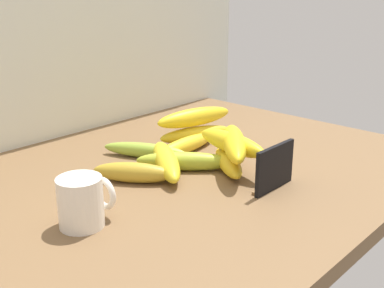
{
  "coord_description": "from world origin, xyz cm",
  "views": [
    {
      "loc": [
        -62.63,
        -62.44,
        40.01
      ],
      "look_at": [
        6.65,
        0.77,
        8.0
      ],
      "focal_mm": 45.89,
      "sensor_mm": 36.0,
      "label": 1
    }
  ],
  "objects_px": {
    "banana_8": "(194,117)",
    "banana_9": "(232,143)",
    "banana_2": "(145,150)",
    "banana_1": "(185,161)",
    "chalkboard_sign": "(274,169)",
    "banana_6": "(166,161)",
    "coffee_mug": "(82,202)",
    "banana_4": "(185,145)",
    "banana_5": "(228,162)",
    "banana_0": "(196,134)",
    "banana_3": "(133,172)",
    "banana_7": "(234,143)"
  },
  "relations": [
    {
      "from": "banana_8",
      "to": "banana_9",
      "type": "xyz_separation_m",
      "value": [
        -0.09,
        -0.18,
        0.0
      ]
    },
    {
      "from": "banana_2",
      "to": "banana_1",
      "type": "bearing_deg",
      "value": -87.07
    },
    {
      "from": "banana_9",
      "to": "chalkboard_sign",
      "type": "bearing_deg",
      "value": -98.98
    },
    {
      "from": "banana_1",
      "to": "banana_2",
      "type": "height_order",
      "value": "banana_1"
    },
    {
      "from": "banana_6",
      "to": "banana_9",
      "type": "xyz_separation_m",
      "value": [
        0.09,
        -0.09,
        0.04
      ]
    },
    {
      "from": "chalkboard_sign",
      "to": "banana_1",
      "type": "bearing_deg",
      "value": 102.96
    },
    {
      "from": "chalkboard_sign",
      "to": "banana_9",
      "type": "xyz_separation_m",
      "value": [
        0.02,
        0.11,
        0.02
      ]
    },
    {
      "from": "banana_1",
      "to": "coffee_mug",
      "type": "bearing_deg",
      "value": -171.54
    },
    {
      "from": "chalkboard_sign",
      "to": "banana_8",
      "type": "xyz_separation_m",
      "value": [
        0.11,
        0.3,
        0.02
      ]
    },
    {
      "from": "banana_4",
      "to": "banana_8",
      "type": "distance_m",
      "value": 0.1
    },
    {
      "from": "banana_9",
      "to": "banana_5",
      "type": "bearing_deg",
      "value": 165.42
    },
    {
      "from": "chalkboard_sign",
      "to": "banana_0",
      "type": "xyz_separation_m",
      "value": [
        0.11,
        0.29,
        -0.02
      ]
    },
    {
      "from": "banana_2",
      "to": "banana_6",
      "type": "height_order",
      "value": "banana_6"
    },
    {
      "from": "banana_4",
      "to": "banana_6",
      "type": "distance_m",
      "value": 0.12
    },
    {
      "from": "chalkboard_sign",
      "to": "banana_4",
      "type": "relative_size",
      "value": 0.6
    },
    {
      "from": "chalkboard_sign",
      "to": "banana_9",
      "type": "height_order",
      "value": "chalkboard_sign"
    },
    {
      "from": "banana_0",
      "to": "banana_3",
      "type": "xyz_separation_m",
      "value": [
        -0.26,
        -0.07,
        0.0
      ]
    },
    {
      "from": "banana_1",
      "to": "banana_9",
      "type": "height_order",
      "value": "banana_9"
    },
    {
      "from": "coffee_mug",
      "to": "banana_1",
      "type": "height_order",
      "value": "coffee_mug"
    },
    {
      "from": "banana_2",
      "to": "banana_9",
      "type": "height_order",
      "value": "banana_9"
    },
    {
      "from": "banana_1",
      "to": "banana_2",
      "type": "distance_m",
      "value": 0.11
    },
    {
      "from": "banana_2",
      "to": "banana_7",
      "type": "xyz_separation_m",
      "value": [
        0.06,
        -0.19,
        0.04
      ]
    },
    {
      "from": "banana_5",
      "to": "banana_8",
      "type": "bearing_deg",
      "value": 61.37
    },
    {
      "from": "banana_2",
      "to": "banana_8",
      "type": "distance_m",
      "value": 0.16
    },
    {
      "from": "banana_2",
      "to": "banana_6",
      "type": "xyz_separation_m",
      "value": [
        -0.02,
        -0.09,
        0.01
      ]
    },
    {
      "from": "coffee_mug",
      "to": "banana_0",
      "type": "relative_size",
      "value": 0.48
    },
    {
      "from": "banana_4",
      "to": "banana_2",
      "type": "bearing_deg",
      "value": 151.97
    },
    {
      "from": "banana_4",
      "to": "banana_1",
      "type": "bearing_deg",
      "value": -137.2
    },
    {
      "from": "banana_1",
      "to": "banana_9",
      "type": "relative_size",
      "value": 1.13
    },
    {
      "from": "chalkboard_sign",
      "to": "banana_0",
      "type": "distance_m",
      "value": 0.31
    },
    {
      "from": "chalkboard_sign",
      "to": "banana_4",
      "type": "distance_m",
      "value": 0.26
    },
    {
      "from": "chalkboard_sign",
      "to": "banana_1",
      "type": "distance_m",
      "value": 0.19
    },
    {
      "from": "banana_1",
      "to": "banana_8",
      "type": "height_order",
      "value": "banana_8"
    },
    {
      "from": "banana_8",
      "to": "banana_9",
      "type": "relative_size",
      "value": 1.13
    },
    {
      "from": "banana_5",
      "to": "banana_9",
      "type": "bearing_deg",
      "value": -14.58
    },
    {
      "from": "banana_0",
      "to": "banana_7",
      "type": "bearing_deg",
      "value": -116.24
    },
    {
      "from": "banana_6",
      "to": "banana_8",
      "type": "bearing_deg",
      "value": 25.96
    },
    {
      "from": "banana_0",
      "to": "banana_7",
      "type": "xyz_separation_m",
      "value": [
        -0.09,
        -0.18,
        0.04
      ]
    },
    {
      "from": "banana_0",
      "to": "banana_2",
      "type": "relative_size",
      "value": 0.96
    },
    {
      "from": "coffee_mug",
      "to": "banana_4",
      "type": "distance_m",
      "value": 0.37
    },
    {
      "from": "banana_0",
      "to": "banana_1",
      "type": "relative_size",
      "value": 0.91
    },
    {
      "from": "banana_8",
      "to": "coffee_mug",
      "type": "bearing_deg",
      "value": -160.34
    },
    {
      "from": "chalkboard_sign",
      "to": "banana_2",
      "type": "distance_m",
      "value": 0.3
    },
    {
      "from": "banana_1",
      "to": "banana_7",
      "type": "distance_m",
      "value": 0.11
    },
    {
      "from": "banana_5",
      "to": "banana_3",
      "type": "bearing_deg",
      "value": 148.77
    },
    {
      "from": "coffee_mug",
      "to": "banana_2",
      "type": "bearing_deg",
      "value": 29.69
    },
    {
      "from": "banana_1",
      "to": "banana_3",
      "type": "distance_m",
      "value": 0.12
    },
    {
      "from": "banana_4",
      "to": "banana_7",
      "type": "distance_m",
      "value": 0.15
    },
    {
      "from": "banana_2",
      "to": "banana_9",
      "type": "bearing_deg",
      "value": -70.3
    },
    {
      "from": "chalkboard_sign",
      "to": "banana_6",
      "type": "xyz_separation_m",
      "value": [
        -0.07,
        0.21,
        -0.02
      ]
    }
  ]
}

